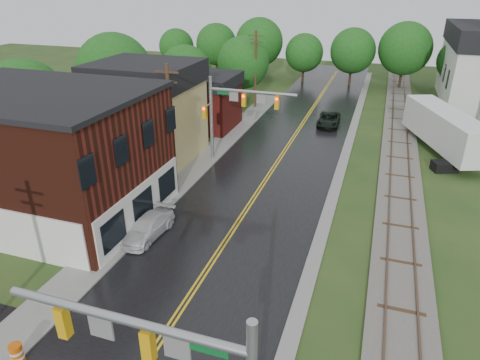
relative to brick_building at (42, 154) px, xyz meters
The scene contains 18 objects.
main_road 19.95m from the brick_building, 50.23° to the left, with size 10.00×90.00×0.02m, color black.
curb_right 27.15m from the brick_building, 48.20° to the left, with size 0.80×70.00×0.12m, color gray.
sidewalk_left 12.52m from the brick_building, 57.86° to the left, with size 2.40×50.00×0.12m, color gray.
brick_building is the anchor object (origin of this frame).
yellow_house 11.14m from the brick_building, 82.32° to the left, with size 8.00×7.00×6.40m, color tan.
darkred_building 20.25m from the brick_building, 82.92° to the left, with size 7.00×6.00×4.40m, color #3F0F0C.
railroad 30.36m from the brick_building, 41.66° to the left, with size 3.20×80.00×0.30m.
traffic_signal_far 15.03m from the brick_building, 53.08° to the left, with size 7.34×0.43×7.20m.
utility_pole_b 9.03m from the brick_building, 50.93° to the left, with size 1.80×0.28×9.00m.
utility_pole_c 29.56m from the brick_building, 78.91° to the left, with size 1.80×0.28×9.00m.
tree_left_a 10.14m from the brick_building, 136.87° to the left, with size 6.80×6.80×8.67m.
tree_left_b 17.80m from the brick_building, 107.61° to the left, with size 7.60×7.60×9.69m.
tree_left_c 24.94m from the brick_building, 93.14° to the left, with size 6.00×6.00×7.65m.
tree_left_e 31.12m from the brick_building, 83.29° to the left, with size 6.40×6.40×8.16m.
suv_dark 29.21m from the brick_building, 58.32° to the left, with size 2.19×4.76×1.32m, color black.
pickup_white 8.58m from the brick_building, ahead, with size 1.75×4.31×1.25m, color silver.
semi_trailer 32.83m from the brick_building, 37.65° to the left, with size 6.61×12.14×3.80m.
construction_barrel 13.81m from the brick_building, 55.77° to the right, with size 0.52×0.52×0.93m, color #CD5209.
Camera 1 is at (7.71, -5.20, 14.36)m, focal length 32.00 mm.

